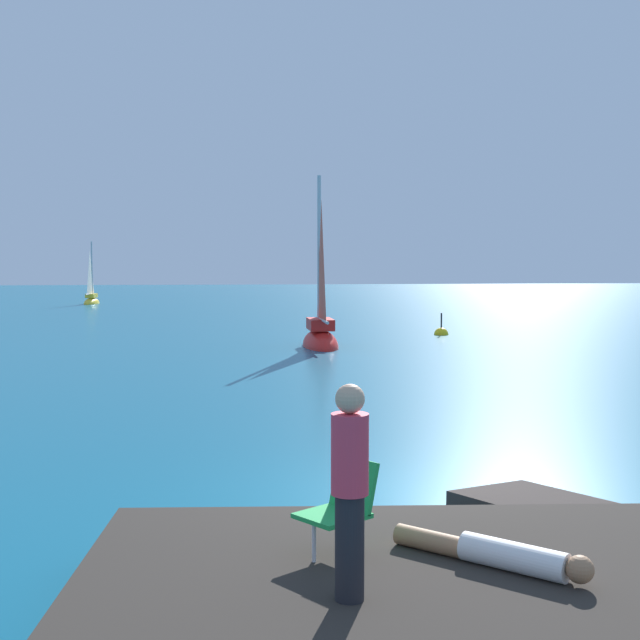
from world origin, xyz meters
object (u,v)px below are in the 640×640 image
object	(u,v)px
sailboat_near	(320,336)
marker_buoy	(441,335)
beach_chair	(342,502)
sailboat_far	(91,300)
person_standing	(350,486)
person_sunbather	(499,554)

from	to	relation	value
sailboat_near	marker_buoy	bearing A→B (deg)	-55.29
beach_chair	sailboat_far	bearing A→B (deg)	-115.16
sailboat_near	person_standing	distance (m)	22.53
beach_chair	marker_buoy	distance (m)	26.17
person_sunbather	person_standing	distance (m)	1.59
beach_chair	sailboat_near	bearing A→B (deg)	-132.09
person_standing	marker_buoy	xyz separation A→B (m)	(6.99, 26.22, -1.38)
sailboat_near	beach_chair	xyz separation A→B (m)	(-1.86, -21.42, 0.62)
marker_buoy	sailboat_far	bearing A→B (deg)	126.79
person_sunbather	beach_chair	bearing A→B (deg)	22.08
marker_buoy	sailboat_near	bearing A→B (deg)	-143.17
sailboat_near	person_standing	size ratio (longest dim) A/B	3.91
sailboat_near	person_sunbather	size ratio (longest dim) A/B	4.59
sailboat_far	person_sunbather	xyz separation A→B (m)	(11.44, -48.60, 0.40)
beach_chair	person_standing	bearing A→B (deg)	49.19
person_standing	sailboat_near	bearing A→B (deg)	43.07
person_standing	marker_buoy	size ratio (longest dim) A/B	1.43
sailboat_far	beach_chair	xyz separation A→B (m)	(10.20, -48.13, 0.73)
person_sunbather	marker_buoy	world-z (taller)	marker_buoy
person_standing	marker_buoy	distance (m)	27.17
person_sunbather	sailboat_far	bearing A→B (deg)	-33.79
sailboat_far	marker_buoy	distance (m)	28.61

